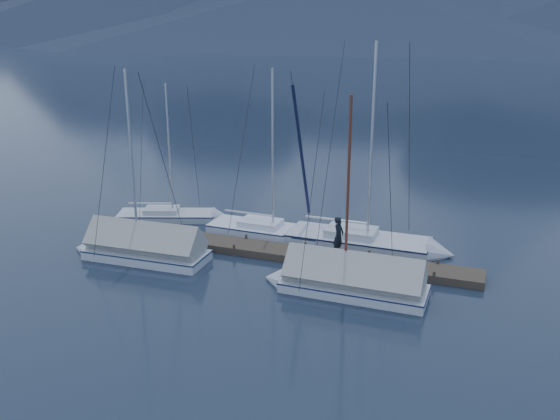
# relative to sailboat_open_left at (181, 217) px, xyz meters

# --- Properties ---
(ground) EXTENTS (1000.00, 1000.00, 0.00)m
(ground) POSITION_rel_sailboat_open_left_xyz_m (6.93, -5.10, -0.14)
(ground) COLOR black
(ground) RESTS_ON ground
(dock) EXTENTS (18.00, 1.50, 0.54)m
(dock) POSITION_rel_sailboat_open_left_xyz_m (6.93, -3.10, -0.03)
(dock) COLOR #382D23
(dock) RESTS_ON ground
(mooring_posts) EXTENTS (15.12, 1.52, 0.35)m
(mooring_posts) POSITION_rel_sailboat_open_left_xyz_m (6.43, -3.10, 0.21)
(mooring_posts) COLOR #382D23
(mooring_posts) RESTS_ON ground
(sailboat_open_left) EXTENTS (6.30, 3.67, 8.04)m
(sailboat_open_left) POSITION_rel_sailboat_open_left_xyz_m (0.00, 0.00, 0.00)
(sailboat_open_left) COLOR silver
(sailboat_open_left) RESTS_ON ground
(sailboat_open_mid) EXTENTS (6.93, 2.96, 9.09)m
(sailboat_open_mid) POSITION_rel_sailboat_open_left_xyz_m (6.15, -0.70, 0.02)
(sailboat_open_mid) COLOR white
(sailboat_open_mid) RESTS_ON ground
(sailboat_open_right) EXTENTS (7.95, 3.41, 10.47)m
(sailboat_open_right) POSITION_rel_sailboat_open_left_xyz_m (11.02, -0.63, 0.04)
(sailboat_open_right) COLOR silver
(sailboat_open_right) RESTS_ON ground
(sailboat_covered_near) EXTENTS (6.68, 2.88, 8.65)m
(sailboat_covered_near) POSITION_rel_sailboat_open_left_xyz_m (10.55, -5.86, 0.29)
(sailboat_covered_near) COLOR silver
(sailboat_covered_near) RESTS_ON ground
(sailboat_covered_far) EXTENTS (6.68, 2.82, 9.28)m
(sailboat_covered_far) POSITION_rel_sailboat_open_left_xyz_m (0.91, -5.68, 0.31)
(sailboat_covered_far) COLOR silver
(sailboat_covered_far) RESTS_ON ground
(person) EXTENTS (0.51, 0.69, 1.75)m
(person) POSITION_rel_sailboat_open_left_xyz_m (9.62, -2.85, 1.07)
(person) COLOR black
(person) RESTS_ON dock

